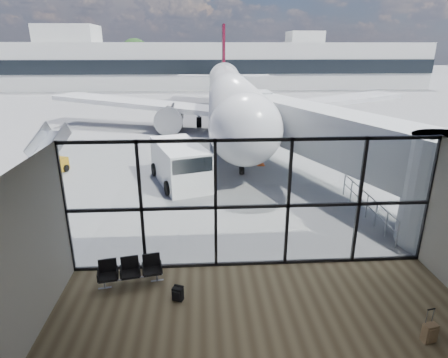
{
  "coord_description": "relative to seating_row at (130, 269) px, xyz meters",
  "views": [
    {
      "loc": [
        -1.63,
        -11.22,
        7.13
      ],
      "look_at": [
        -0.74,
        3.0,
        2.12
      ],
      "focal_mm": 30.0,
      "sensor_mm": 36.0,
      "label": 1
    }
  ],
  "objects": [
    {
      "name": "tree_3",
      "position": [
        -23.04,
        72.82,
        4.14
      ],
      "size": [
        4.95,
        4.95,
        7.12
      ],
      "color": "#382619",
      "rests_on": "ground"
    },
    {
      "name": "service_van",
      "position": [
        1.16,
        9.33,
        0.63
      ],
      "size": [
        3.63,
        5.44,
        2.18
      ],
      "rotation": [
        0.0,
        0.0,
        0.32
      ],
      "color": "white",
      "rests_on": "ground"
    },
    {
      "name": "traffic_cone_c",
      "position": [
        4.43,
        17.82,
        -0.17
      ],
      "size": [
        0.47,
        0.47,
        0.68
      ],
      "color": "red",
      "rests_on": "ground"
    },
    {
      "name": "glass_curtain_wall",
      "position": [
        3.96,
        0.82,
        1.76
      ],
      "size": [
        12.1,
        0.12,
        4.5
      ],
      "color": "white",
      "rests_on": "ground"
    },
    {
      "name": "suitcase",
      "position": [
        8.04,
        -3.07,
        -0.21
      ],
      "size": [
        0.38,
        0.3,
        0.93
      ],
      "rotation": [
        0.0,
        0.0,
        0.2
      ],
      "color": "#806647",
      "rests_on": "ground"
    },
    {
      "name": "tree_2",
      "position": [
        -29.04,
        72.82,
        5.39
      ],
      "size": [
        6.27,
        6.27,
        9.03
      ],
      "color": "#382619",
      "rests_on": "ground"
    },
    {
      "name": "tree_4",
      "position": [
        -17.04,
        72.82,
        4.77
      ],
      "size": [
        5.61,
        5.61,
        8.07
      ],
      "color": "#382619",
      "rests_on": "ground"
    },
    {
      "name": "jet_bridge",
      "position": [
        8.86,
        7.89,
        2.27
      ],
      "size": [
        8.0,
        16.5,
        4.33
      ],
      "color": "#ADB1B3",
      "rests_on": "ground"
    },
    {
      "name": "tree_5",
      "position": [
        -11.04,
        72.82,
        5.39
      ],
      "size": [
        6.27,
        6.27,
        9.03
      ],
      "color": "#382619",
      "rests_on": "ground"
    },
    {
      "name": "far_terminal",
      "position": [
        3.37,
        62.79,
        3.72
      ],
      "size": [
        80.0,
        12.2,
        11.0
      ],
      "color": "beige",
      "rests_on": "ground"
    },
    {
      "name": "lounge_shell",
      "position": [
        3.96,
        -3.98,
        2.16
      ],
      "size": [
        12.02,
        8.01,
        4.51
      ],
      "color": "brown",
      "rests_on": "ground"
    },
    {
      "name": "mobile_stairs",
      "position": [
        -6.95,
        11.22,
        0.06
      ],
      "size": [
        2.46,
        3.56,
        2.29
      ],
      "rotation": [
        0.0,
        0.0,
        -0.32
      ],
      "color": "gold",
      "rests_on": "ground"
    },
    {
      "name": "apron_railing",
      "position": [
        9.56,
        4.32,
        0.23
      ],
      "size": [
        0.06,
        5.46,
        1.11
      ],
      "color": "gray",
      "rests_on": "ground"
    },
    {
      "name": "airliner",
      "position": [
        5.12,
        25.61,
        2.57
      ],
      "size": [
        33.69,
        38.99,
        10.04
      ],
      "rotation": [
        0.0,
        0.0,
        -0.03
      ],
      "color": "silver",
      "rests_on": "ground"
    },
    {
      "name": "ground",
      "position": [
        3.96,
        40.82,
        -0.49
      ],
      "size": [
        220.0,
        220.0,
        0.0
      ],
      "primitive_type": "plane",
      "color": "slate",
      "rests_on": "ground"
    },
    {
      "name": "belt_loader",
      "position": [
        -0.34,
        24.23,
        0.09
      ],
      "size": [
        2.0,
        3.89,
        1.71
      ],
      "rotation": [
        0.0,
        0.0,
        -0.21
      ],
      "color": "black",
      "rests_on": "ground"
    },
    {
      "name": "backpack",
      "position": [
        1.54,
        -0.99,
        -0.26
      ],
      "size": [
        0.37,
        0.36,
        0.46
      ],
      "rotation": [
        0.0,
        0.0,
        -0.4
      ],
      "color": "black",
      "rests_on": "ground"
    },
    {
      "name": "tree_1",
      "position": [
        -35.04,
        72.82,
        4.77
      ],
      "size": [
        5.61,
        5.61,
        8.07
      ],
      "color": "#382619",
      "rests_on": "ground"
    },
    {
      "name": "seating_row",
      "position": [
        0.0,
        0.0,
        0.0
      ],
      "size": [
        1.98,
        0.89,
        0.88
      ],
      "rotation": [
        0.0,
        0.0,
        0.19
      ],
      "color": "gray",
      "rests_on": "ground"
    },
    {
      "name": "traffic_cone_b",
      "position": [
        6.12,
        12.38,
        -0.16
      ],
      "size": [
        0.48,
        0.48,
        0.68
      ],
      "color": "#DF470B",
      "rests_on": "ground"
    }
  ]
}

